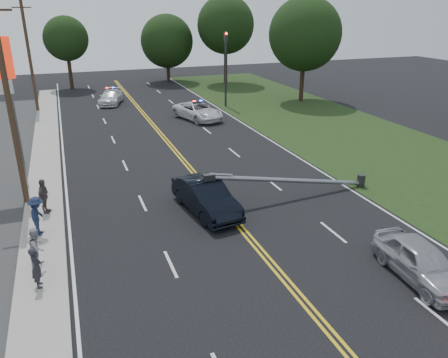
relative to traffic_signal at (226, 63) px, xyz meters
name	(u,v)px	position (x,y,z in m)	size (l,w,h in m)	color
ground	(306,305)	(-8.30, -30.00, -4.21)	(120.00, 120.00, 0.00)	black
sidewalk	(44,217)	(-16.70, -20.00, -4.15)	(1.80, 70.00, 0.12)	#9E988F
grass_verge	(412,164)	(5.20, -20.00, -4.20)	(12.00, 80.00, 0.01)	black
centerline_yellow	(211,193)	(-8.30, -20.00, -4.19)	(0.36, 80.00, 0.00)	gold
traffic_signal	(226,63)	(0.00, 0.00, 0.00)	(0.28, 0.41, 7.05)	#2D2D30
fallen_streetlight	(299,180)	(-4.11, -22.00, -3.29)	(9.36, 0.44, 1.91)	#2D2D30
utility_pole_mid	(9,105)	(-17.50, -18.00, 0.88)	(1.60, 0.28, 10.00)	#382619
utility_pole_far	(29,56)	(-17.50, 4.00, 0.88)	(1.60, 0.28, 10.00)	#382619
tree_6	(66,39)	(-13.94, 15.65, 1.55)	(5.09, 5.09, 8.32)	black
tree_7	(167,41)	(-1.77, 16.72, 0.88)	(6.65, 6.65, 8.41)	black
tree_8	(226,25)	(4.85, 13.00, 2.90)	(7.02, 7.02, 10.63)	black
tree_9	(305,34)	(8.36, -0.25, 2.47)	(7.25, 7.25, 10.31)	black
crashed_sedan	(206,197)	(-9.25, -22.05, -3.42)	(1.67, 4.80, 1.58)	black
waiting_sedan	(421,261)	(-3.63, -30.06, -3.49)	(1.69, 4.20, 1.43)	#A5A7AD
emergency_a	(198,111)	(-4.17, -4.18, -3.47)	(2.43, 5.27, 1.47)	silver
emergency_b	(111,97)	(-10.56, 5.09, -3.52)	(1.92, 4.72, 1.37)	silver
bystander_a	(37,267)	(-16.74, -25.94, -3.31)	(0.56, 0.37, 1.54)	#25242B
bystander_b	(37,247)	(-16.75, -24.50, -3.29)	(0.77, 0.60, 1.59)	#9F9EA3
bystander_c	(37,216)	(-16.79, -21.88, -3.21)	(1.13, 0.65, 1.75)	#1B2644
bystander_d	(44,196)	(-16.57, -19.72, -3.23)	(1.00, 0.42, 1.71)	#594A47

